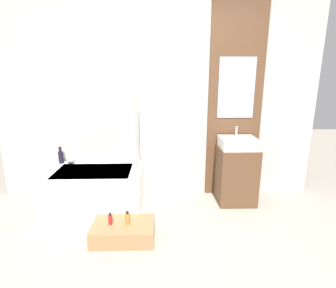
{
  "coord_description": "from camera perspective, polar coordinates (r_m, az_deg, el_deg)",
  "views": [
    {
      "loc": [
        0.06,
        -1.88,
        1.6
      ],
      "look_at": [
        0.12,
        0.69,
        0.94
      ],
      "focal_mm": 28.0,
      "sensor_mm": 36.0,
      "label": 1
    }
  ],
  "objects": [
    {
      "name": "ground_plane",
      "position": [
        2.47,
        -2.66,
        -25.93
      ],
      "size": [
        12.0,
        12.0,
        0.0
      ],
      "primitive_type": "plane",
      "color": "#A39989"
    },
    {
      "name": "glass_shower_screen",
      "position": [
        2.99,
        -6.85,
        2.36
      ],
      "size": [
        0.01,
        0.5,
        0.98
      ],
      "primitive_type": "cube",
      "color": "silver",
      "rests_on": "bathtub"
    },
    {
      "name": "vase_round_light",
      "position": [
        3.67,
        -20.39,
        -3.22
      ],
      "size": [
        0.11,
        0.11,
        0.11
      ],
      "primitive_type": "sphere",
      "color": "silver",
      "rests_on": "bathtub"
    },
    {
      "name": "wall_wood_accent",
      "position": [
        3.55,
        14.45,
        9.38
      ],
      "size": [
        0.7,
        0.04,
        2.6
      ],
      "color": "brown",
      "rests_on": "ground_plane"
    },
    {
      "name": "vanity_cabinet",
      "position": [
        3.53,
        14.55,
        -6.52
      ],
      "size": [
        0.47,
        0.46,
        0.73
      ],
      "primitive_type": "cube",
      "color": "brown",
      "rests_on": "ground_plane"
    },
    {
      "name": "wall_tiled_back",
      "position": [
        3.47,
        -2.4,
        9.52
      ],
      "size": [
        4.2,
        0.06,
        2.6
      ],
      "primitive_type": "cube",
      "color": "#B7B2A8",
      "rests_on": "ground_plane"
    },
    {
      "name": "vase_tall_dark",
      "position": [
        3.73,
        -22.3,
        -2.55
      ],
      "size": [
        0.06,
        0.06,
        0.22
      ],
      "color": "black",
      "rests_on": "bathtub"
    },
    {
      "name": "bottle_soap_secondary",
      "position": [
        2.74,
        -8.81,
        -15.69
      ],
      "size": [
        0.05,
        0.05,
        0.14
      ],
      "color": "#B2752D",
      "rests_on": "wooden_step_bench"
    },
    {
      "name": "bottle_soap_primary",
      "position": [
        2.77,
        -12.45,
        -15.69
      ],
      "size": [
        0.04,
        0.04,
        0.12
      ],
      "color": "red",
      "rests_on": "wooden_step_bench"
    },
    {
      "name": "sink",
      "position": [
        3.4,
        15.01,
        0.24
      ],
      "size": [
        0.45,
        0.39,
        0.26
      ],
      "color": "white",
      "rests_on": "vanity_cabinet"
    },
    {
      "name": "wooden_step_bench",
      "position": [
        2.82,
        -9.68,
        -18.22
      ],
      "size": [
        0.62,
        0.39,
        0.17
      ],
      "primitive_type": "cube",
      "color": "#997047",
      "rests_on": "ground_plane"
    },
    {
      "name": "bathtub",
      "position": [
        3.42,
        -15.63,
        -9.43
      ],
      "size": [
        1.16,
        0.77,
        0.49
      ],
      "color": "white",
      "rests_on": "ground_plane"
    }
  ]
}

